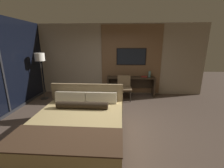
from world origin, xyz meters
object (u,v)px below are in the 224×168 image
object	(u,v)px
vase_tall	(150,74)
book	(144,77)
floor_lamp	(40,61)
tv	(131,57)
desk_chair	(124,86)
bed	(78,126)
desk	(131,83)

from	to	relation	value
vase_tall	book	xyz separation A→B (m)	(-0.20, 0.02, -0.10)
floor_lamp	vase_tall	size ratio (longest dim) A/B	7.22
book	vase_tall	bearing A→B (deg)	-4.73
tv	desk_chair	size ratio (longest dim) A/B	1.30
vase_tall	floor_lamp	bearing A→B (deg)	-171.32
desk_chair	floor_lamp	distance (m)	3.17
bed	floor_lamp	size ratio (longest dim) A/B	1.28
desk	vase_tall	size ratio (longest dim) A/B	7.86
tv	floor_lamp	bearing A→B (deg)	-166.16
bed	book	xyz separation A→B (m)	(1.84, 2.98, 0.48)
desk	floor_lamp	size ratio (longest dim) A/B	1.09
bed	book	bearing A→B (deg)	58.36
bed	vase_tall	distance (m)	3.65
tv	book	distance (m)	0.94
floor_lamp	desk_chair	bearing A→B (deg)	2.89
tv	vase_tall	xyz separation A→B (m)	(0.72, -0.20, -0.66)
bed	vase_tall	world-z (taller)	vase_tall
desk	desk_chair	distance (m)	0.55
tv	floor_lamp	distance (m)	3.40
tv	vase_tall	distance (m)	1.00
floor_lamp	book	xyz separation A→B (m)	(3.82, 0.63, -0.66)
bed	book	world-z (taller)	bed
book	desk_chair	bearing A→B (deg)	-148.88
bed	desk_chair	xyz separation A→B (m)	(1.04, 2.50, 0.23)
bed	desk	size ratio (longest dim) A/B	1.17
desk_chair	vase_tall	xyz separation A→B (m)	(1.00, 0.46, 0.35)
bed	desk	bearing A→B (deg)	66.18
floor_lamp	vase_tall	world-z (taller)	floor_lamp
floor_lamp	book	bearing A→B (deg)	9.39
floor_lamp	book	distance (m)	3.93
floor_lamp	vase_tall	bearing A→B (deg)	8.68
book	bed	bearing A→B (deg)	-121.64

